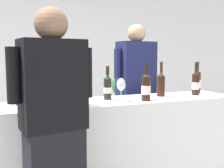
# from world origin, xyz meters

# --- Properties ---
(wall_back) EXTENTS (8.00, 0.10, 2.80)m
(wall_back) POSITION_xyz_m (0.00, 2.60, 1.40)
(wall_back) COLOR white
(wall_back) RESTS_ON ground_plane
(counter) EXTENTS (2.26, 0.51, 0.97)m
(counter) POSITION_xyz_m (0.00, 0.00, 0.49)
(counter) COLOR white
(counter) RESTS_ON ground_plane
(wine_bottle_0) EXTENTS (0.07, 0.07, 0.34)m
(wine_bottle_0) POSITION_xyz_m (0.92, 0.11, 1.10)
(wine_bottle_0) COLOR black
(wine_bottle_0) RESTS_ON counter
(wine_bottle_1) EXTENTS (0.08, 0.08, 0.34)m
(wine_bottle_1) POSITION_xyz_m (0.16, -0.13, 1.10)
(wine_bottle_1) COLOR black
(wine_bottle_1) RESTS_ON counter
(wine_bottle_2) EXTENTS (0.07, 0.07, 0.34)m
(wine_bottle_2) POSITION_xyz_m (-0.90, 0.07, 1.10)
(wine_bottle_2) COLOR black
(wine_bottle_2) RESTS_ON counter
(wine_bottle_3) EXTENTS (0.08, 0.08, 0.34)m
(wine_bottle_3) POSITION_xyz_m (0.43, 0.05, 1.10)
(wine_bottle_3) COLOR black
(wine_bottle_3) RESTS_ON counter
(wine_bottle_4) EXTENTS (0.08, 0.08, 0.34)m
(wine_bottle_4) POSITION_xyz_m (-0.82, 0.01, 1.09)
(wine_bottle_4) COLOR black
(wine_bottle_4) RESTS_ON counter
(wine_bottle_5) EXTENTS (0.08, 0.08, 0.34)m
(wine_bottle_5) POSITION_xyz_m (0.81, -0.01, 1.10)
(wine_bottle_5) COLOR black
(wine_bottle_5) RESTS_ON counter
(wine_bottle_6) EXTENTS (0.07, 0.07, 0.31)m
(wine_bottle_6) POSITION_xyz_m (-0.14, 0.07, 1.09)
(wine_bottle_6) COLOR black
(wine_bottle_6) RESTS_ON counter
(wine_glass) EXTENTS (0.08, 0.08, 0.21)m
(wine_glass) POSITION_xyz_m (-0.07, -0.09, 1.12)
(wine_glass) COLOR silver
(wine_glass) RESTS_ON counter
(ice_bucket) EXTENTS (0.21, 0.21, 0.21)m
(ice_bucket) POSITION_xyz_m (-0.48, -0.14, 1.08)
(ice_bucket) COLOR silver
(ice_bucket) RESTS_ON counter
(person_server) EXTENTS (0.58, 0.30, 1.74)m
(person_server) POSITION_xyz_m (0.41, 0.56, 0.85)
(person_server) COLOR black
(person_server) RESTS_ON ground_plane
(person_guest) EXTENTS (0.55, 0.30, 1.68)m
(person_guest) POSITION_xyz_m (-0.73, -0.52, 0.83)
(person_guest) COLOR black
(person_guest) RESTS_ON ground_plane
(potted_shrub) EXTENTS (0.55, 0.57, 1.17)m
(potted_shrub) POSITION_xyz_m (0.67, 1.15, 0.83)
(potted_shrub) COLOR brown
(potted_shrub) RESTS_ON ground_plane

